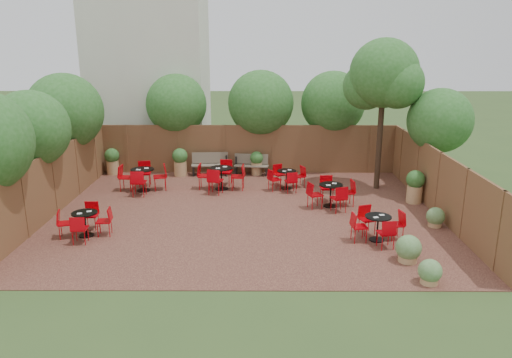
{
  "coord_description": "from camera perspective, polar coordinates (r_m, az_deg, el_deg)",
  "views": [
    {
      "loc": [
        0.4,
        -14.56,
        5.25
      ],
      "look_at": [
        0.33,
        0.5,
        1.0
      ],
      "focal_mm": 34.2,
      "sensor_mm": 36.0,
      "label": 1
    }
  ],
  "objects": [
    {
      "name": "overhang_foliage",
      "position": [
        17.8,
        -8.09,
        7.63
      ],
      "size": [
        15.76,
        10.98,
        2.75
      ],
      "color": "#265D1E",
      "rests_on": "ground"
    },
    {
      "name": "neighbour_building",
      "position": [
        23.12,
        -12.24,
        12.31
      ],
      "size": [
        5.0,
        4.0,
        8.0
      ],
      "primitive_type": "cube",
      "color": "beige",
      "rests_on": "ground"
    },
    {
      "name": "ground",
      "position": [
        15.48,
        -1.22,
        -4.07
      ],
      "size": [
        80.0,
        80.0,
        0.0
      ],
      "primitive_type": "plane",
      "color": "#354F23",
      "rests_on": "ground"
    },
    {
      "name": "park_bench_right",
      "position": [
        19.77,
        -0.55,
        1.73
      ],
      "size": [
        1.42,
        0.62,
        0.85
      ],
      "rotation": [
        0.0,
        0.0,
        -0.14
      ],
      "color": "brown",
      "rests_on": "courtyard_paving"
    },
    {
      "name": "fence_back",
      "position": [
        20.02,
        -0.87,
        3.5
      ],
      "size": [
        12.0,
        0.08,
        2.0
      ],
      "primitive_type": "cube",
      "color": "#54321F",
      "rests_on": "ground"
    },
    {
      "name": "low_shrubs",
      "position": [
        13.09,
        18.86,
        -7.26
      ],
      "size": [
        2.08,
        4.05,
        0.68
      ],
      "color": "tan",
      "rests_on": "courtyard_paving"
    },
    {
      "name": "park_bench_left",
      "position": [
        19.86,
        -5.42,
        1.81
      ],
      "size": [
        1.5,
        0.58,
        0.9
      ],
      "rotation": [
        0.0,
        0.0,
        0.08
      ],
      "color": "brown",
      "rests_on": "courtyard_paving"
    },
    {
      "name": "courtyard_paving",
      "position": [
        15.48,
        -1.22,
        -4.03
      ],
      "size": [
        12.0,
        10.0,
        0.02
      ],
      "primitive_type": "cube",
      "color": "#371A16",
      "rests_on": "ground"
    },
    {
      "name": "courtyard_tree",
      "position": [
        17.9,
        14.7,
        11.33
      ],
      "size": [
        2.62,
        2.52,
        5.39
      ],
      "rotation": [
        0.0,
        0.0,
        0.27
      ],
      "color": "black",
      "rests_on": "courtyard_paving"
    },
    {
      "name": "fence_right",
      "position": [
        16.17,
        20.54,
        -0.51
      ],
      "size": [
        0.08,
        10.0,
        2.0
      ],
      "primitive_type": "cube",
      "color": "#54321F",
      "rests_on": "ground"
    },
    {
      "name": "fence_left",
      "position": [
        16.46,
        -22.61,
        -0.44
      ],
      "size": [
        0.08,
        10.0,
        2.0
      ],
      "primitive_type": "cube",
      "color": "#54321F",
      "rests_on": "ground"
    },
    {
      "name": "bistro_tables",
      "position": [
        16.29,
        -2.72,
        -1.35
      ],
      "size": [
        9.51,
        6.38,
        0.95
      ],
      "color": "black",
      "rests_on": "courtyard_paving"
    },
    {
      "name": "planters",
      "position": [
        18.78,
        -2.55,
        1.41
      ],
      "size": [
        11.8,
        4.21,
        1.12
      ],
      "color": "tan",
      "rests_on": "courtyard_paving"
    }
  ]
}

